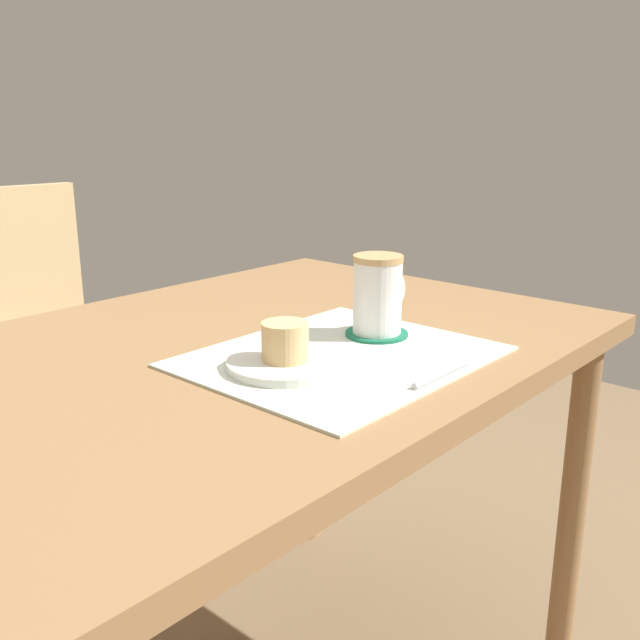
# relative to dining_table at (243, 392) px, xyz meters

# --- Properties ---
(dining_table) EXTENTS (1.16, 0.80, 0.74)m
(dining_table) POSITION_rel_dining_table_xyz_m (0.00, 0.00, 0.00)
(dining_table) COLOR #997047
(dining_table) RESTS_ON ground_plane
(wooden_chair) EXTENTS (0.46, 0.46, 0.92)m
(wooden_chair) POSITION_rel_dining_table_xyz_m (0.02, 0.78, -0.16)
(wooden_chair) COLOR #D1B27F
(wooden_chair) RESTS_ON ground_plane
(placemat) EXTENTS (0.42, 0.35, 0.00)m
(placemat) POSITION_rel_dining_table_xyz_m (0.05, -0.16, 0.08)
(placemat) COLOR silver
(placemat) RESTS_ON dining_table
(pastry_plate) EXTENTS (0.16, 0.16, 0.01)m
(pastry_plate) POSITION_rel_dining_table_xyz_m (-0.04, -0.14, 0.09)
(pastry_plate) COLOR silver
(pastry_plate) RESTS_ON placemat
(pastry) EXTENTS (0.07, 0.07, 0.05)m
(pastry) POSITION_rel_dining_table_xyz_m (-0.04, -0.14, 0.12)
(pastry) COLOR #E5BC7F
(pastry) RESTS_ON pastry_plate
(coffee_coaster) EXTENTS (0.10, 0.10, 0.00)m
(coffee_coaster) POSITION_rel_dining_table_xyz_m (0.16, -0.14, 0.09)
(coffee_coaster) COLOR #196B4C
(coffee_coaster) RESTS_ON placemat
(coffee_mug) EXTENTS (0.11, 0.08, 0.12)m
(coffee_mug) POSITION_rel_dining_table_xyz_m (0.17, -0.14, 0.15)
(coffee_mug) COLOR white
(coffee_mug) RESTS_ON coffee_coaster
(teaspoon) EXTENTS (0.13, 0.01, 0.01)m
(teaspoon) POSITION_rel_dining_table_xyz_m (0.07, -0.32, 0.09)
(teaspoon) COLOR silver
(teaspoon) RESTS_ON placemat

